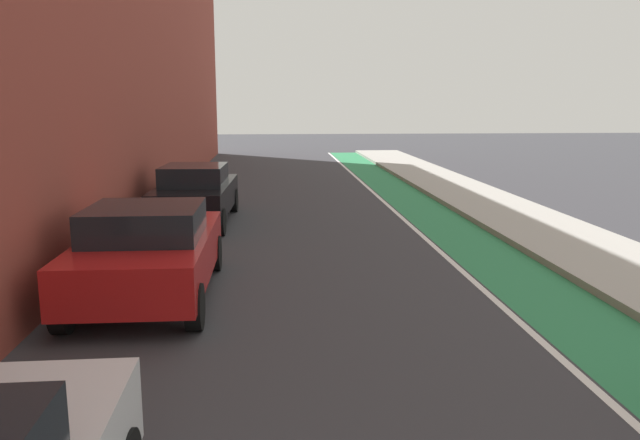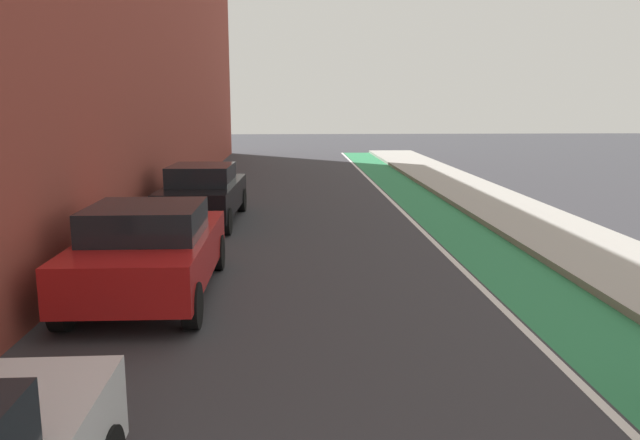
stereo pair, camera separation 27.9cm
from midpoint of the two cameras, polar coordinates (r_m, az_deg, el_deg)
The scene contains 6 objects.
ground_plane at distance 16.01m, azimuth -0.90°, elevation -0.45°, with size 93.11×93.11×0.00m, color #38383D.
bike_lane_paint at distance 18.45m, azimuth 9.08°, elevation 0.91°, with size 1.60×42.32×0.00m, color #2D8451.
lane_divider_stripe at distance 18.26m, azimuth 6.33°, elevation 0.88°, with size 0.12×42.32×0.00m, color white.
sidewalk_right at distance 19.04m, azimuth 15.30°, elevation 1.18°, with size 2.64×42.32×0.14m, color #A8A59E.
parked_sedan_red at distance 10.32m, azimuth -16.18°, elevation -2.69°, with size 2.00×4.22×1.53m.
parked_sedan_black at distance 16.47m, azimuth -11.77°, elevation 2.41°, with size 1.95×4.46×1.53m.
Camera 1 is at (-1.09, 1.49, 3.11)m, focal length 34.93 mm.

